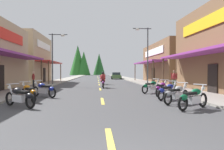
{
  "coord_description": "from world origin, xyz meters",
  "views": [
    {
      "loc": [
        -0.3,
        -2.15,
        1.59
      ],
      "look_at": [
        2.56,
        34.34,
        0.92
      ],
      "focal_mm": 31.24,
      "sensor_mm": 36.0,
      "label": 1
    }
  ],
  "objects_px": {
    "streetlamp_right": "(145,48)",
    "rider_cruising_lead": "(103,81)",
    "motorcycle_parked_right_2": "(168,91)",
    "pedestrian_by_shop": "(174,78)",
    "motorcycle_parked_right_0": "(193,98)",
    "motorcycle_parked_left_2": "(44,89)",
    "motorcycle_parked_right_1": "(177,94)",
    "pedestrian_browsing": "(33,79)",
    "parked_car_curbside": "(116,76)",
    "motorcycle_parked_left_1": "(28,92)",
    "streetlamp_left": "(55,51)",
    "rider_cruising_trailing": "(103,79)",
    "motorcycle_parked_left_0": "(20,96)",
    "motorcycle_parked_right_4": "(152,86)",
    "motorcycle_parked_right_3": "(162,88)"
  },
  "relations": [
    {
      "from": "motorcycle_parked_right_1",
      "to": "motorcycle_parked_right_0",
      "type": "bearing_deg",
      "value": -120.72
    },
    {
      "from": "motorcycle_parked_right_0",
      "to": "motorcycle_parked_right_3",
      "type": "relative_size",
      "value": 1.07
    },
    {
      "from": "streetlamp_left",
      "to": "rider_cruising_trailing",
      "type": "distance_m",
      "value": 6.51
    },
    {
      "from": "motorcycle_parked_left_2",
      "to": "pedestrian_by_shop",
      "type": "xyz_separation_m",
      "value": [
        10.1,
        4.48,
        0.5
      ]
    },
    {
      "from": "streetlamp_right",
      "to": "motorcycle_parked_left_0",
      "type": "xyz_separation_m",
      "value": [
        -8.77,
        -12.44,
        -3.69
      ]
    },
    {
      "from": "motorcycle_parked_right_1",
      "to": "motorcycle_parked_right_4",
      "type": "relative_size",
      "value": 0.99
    },
    {
      "from": "streetlamp_left",
      "to": "pedestrian_by_shop",
      "type": "xyz_separation_m",
      "value": [
        11.58,
        -6.0,
        -2.9
      ]
    },
    {
      "from": "streetlamp_left",
      "to": "motorcycle_parked_left_1",
      "type": "height_order",
      "value": "streetlamp_left"
    },
    {
      "from": "motorcycle_parked_left_1",
      "to": "streetlamp_right",
      "type": "bearing_deg",
      "value": -77.19
    },
    {
      "from": "motorcycle_parked_left_1",
      "to": "motorcycle_parked_left_2",
      "type": "xyz_separation_m",
      "value": [
        0.38,
        1.65,
        0.0
      ]
    },
    {
      "from": "rider_cruising_trailing",
      "to": "pedestrian_browsing",
      "type": "relative_size",
      "value": 1.33
    },
    {
      "from": "rider_cruising_trailing",
      "to": "motorcycle_parked_left_2",
      "type": "bearing_deg",
      "value": 161.7
    },
    {
      "from": "streetlamp_right",
      "to": "rider_cruising_lead",
      "type": "bearing_deg",
      "value": -152.02
    },
    {
      "from": "motorcycle_parked_right_2",
      "to": "pedestrian_by_shop",
      "type": "bearing_deg",
      "value": 25.95
    },
    {
      "from": "streetlamp_right",
      "to": "motorcycle_parked_right_0",
      "type": "relative_size",
      "value": 3.45
    },
    {
      "from": "motorcycle_parked_right_0",
      "to": "pedestrian_by_shop",
      "type": "relative_size",
      "value": 1.1
    },
    {
      "from": "motorcycle_parked_left_2",
      "to": "rider_cruising_lead",
      "type": "bearing_deg",
      "value": -84.95
    },
    {
      "from": "streetlamp_left",
      "to": "motorcycle_parked_left_2",
      "type": "bearing_deg",
      "value": -81.93
    },
    {
      "from": "motorcycle_parked_left_0",
      "to": "streetlamp_left",
      "type": "bearing_deg",
      "value": -48.26
    },
    {
      "from": "pedestrian_browsing",
      "to": "parked_car_curbside",
      "type": "bearing_deg",
      "value": -133.97
    },
    {
      "from": "streetlamp_left",
      "to": "streetlamp_right",
      "type": "relative_size",
      "value": 0.92
    },
    {
      "from": "motorcycle_parked_left_0",
      "to": "motorcycle_parked_right_0",
      "type": "bearing_deg",
      "value": -151.55
    },
    {
      "from": "rider_cruising_lead",
      "to": "pedestrian_by_shop",
      "type": "height_order",
      "value": "pedestrian_by_shop"
    },
    {
      "from": "pedestrian_by_shop",
      "to": "pedestrian_browsing",
      "type": "height_order",
      "value": "pedestrian_by_shop"
    },
    {
      "from": "pedestrian_browsing",
      "to": "parked_car_curbside",
      "type": "relative_size",
      "value": 0.37
    },
    {
      "from": "streetlamp_right",
      "to": "motorcycle_parked_left_1",
      "type": "distance_m",
      "value": 14.45
    },
    {
      "from": "streetlamp_left",
      "to": "motorcycle_parked_right_1",
      "type": "distance_m",
      "value": 16.35
    },
    {
      "from": "motorcycle_parked_left_1",
      "to": "rider_cruising_lead",
      "type": "height_order",
      "value": "rider_cruising_lead"
    },
    {
      "from": "motorcycle_parked_right_0",
      "to": "motorcycle_parked_right_2",
      "type": "distance_m",
      "value": 2.89
    },
    {
      "from": "motorcycle_parked_right_0",
      "to": "motorcycle_parked_right_4",
      "type": "relative_size",
      "value": 1.02
    },
    {
      "from": "streetlamp_right",
      "to": "parked_car_curbside",
      "type": "bearing_deg",
      "value": 93.84
    },
    {
      "from": "streetlamp_right",
      "to": "motorcycle_parked_right_4",
      "type": "height_order",
      "value": "streetlamp_right"
    },
    {
      "from": "streetlamp_left",
      "to": "motorcycle_parked_right_1",
      "type": "xyz_separation_m",
      "value": [
        8.67,
        -13.44,
        -3.39
      ]
    },
    {
      "from": "pedestrian_browsing",
      "to": "motorcycle_parked_left_0",
      "type": "bearing_deg",
      "value": 83.85
    },
    {
      "from": "motorcycle_parked_right_1",
      "to": "motorcycle_parked_right_4",
      "type": "height_order",
      "value": "same"
    },
    {
      "from": "motorcycle_parked_left_1",
      "to": "motorcycle_parked_left_2",
      "type": "relative_size",
      "value": 0.98
    },
    {
      "from": "motorcycle_parked_left_2",
      "to": "rider_cruising_lead",
      "type": "relative_size",
      "value": 0.84
    },
    {
      "from": "streetlamp_right",
      "to": "pedestrian_browsing",
      "type": "relative_size",
      "value": 4.01
    },
    {
      "from": "streetlamp_right",
      "to": "rider_cruising_lead",
      "type": "xyz_separation_m",
      "value": [
        -4.78,
        -2.54,
        -3.52
      ]
    },
    {
      "from": "motorcycle_parked_right_1",
      "to": "motorcycle_parked_left_1",
      "type": "relative_size",
      "value": 1.02
    },
    {
      "from": "motorcycle_parked_right_0",
      "to": "rider_cruising_lead",
      "type": "relative_size",
      "value": 0.87
    },
    {
      "from": "streetlamp_left",
      "to": "motorcycle_parked_right_2",
      "type": "relative_size",
      "value": 3.43
    },
    {
      "from": "streetlamp_left",
      "to": "streetlamp_right",
      "type": "bearing_deg",
      "value": -8.03
    },
    {
      "from": "motorcycle_parked_right_1",
      "to": "pedestrian_by_shop",
      "type": "bearing_deg",
      "value": 33.58
    },
    {
      "from": "rider_cruising_lead",
      "to": "pedestrian_browsing",
      "type": "height_order",
      "value": "pedestrian_browsing"
    },
    {
      "from": "streetlamp_right",
      "to": "motorcycle_parked_right_3",
      "type": "height_order",
      "value": "streetlamp_right"
    },
    {
      "from": "rider_cruising_lead",
      "to": "pedestrian_browsing",
      "type": "bearing_deg",
      "value": 93.97
    },
    {
      "from": "motorcycle_parked_left_2",
      "to": "motorcycle_parked_left_1",
      "type": "bearing_deg",
      "value": 112.67
    },
    {
      "from": "motorcycle_parked_left_1",
      "to": "pedestrian_browsing",
      "type": "relative_size",
      "value": 1.1
    },
    {
      "from": "motorcycle_parked_left_2",
      "to": "rider_cruising_trailing",
      "type": "xyz_separation_m",
      "value": [
        4.06,
        11.61,
        0.17
      ]
    }
  ]
}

